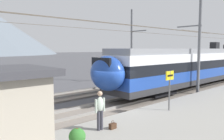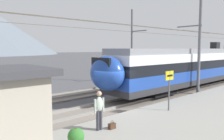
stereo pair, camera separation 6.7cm
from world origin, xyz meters
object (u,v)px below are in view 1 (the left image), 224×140
potted_plant_platform_edge (77,138)px  train_far_track (215,59)px  platform_sign (170,82)px  handbag_beside_passenger (113,126)px  catenary_mast_far_side (132,45)px  catenary_mast_mid (198,45)px  train_near_platform (196,65)px  passenger_walking (100,108)px

potted_plant_platform_edge → train_far_track: bearing=16.0°
platform_sign → handbag_beside_passenger: bearing=-179.7°
catenary_mast_far_side → catenary_mast_mid: bearing=-98.9°
catenary_mast_mid → platform_sign: (-6.84, -1.91, -2.10)m
train_far_track → potted_plant_platform_edge: bearing=-164.0°
train_near_platform → platform_sign: (-10.10, -3.68, -0.22)m
handbag_beside_passenger → train_far_track: bearing=15.8°
platform_sign → handbag_beside_passenger: size_ratio=6.02×
catenary_mast_mid → catenary_mast_far_side: (1.32, 8.44, 0.16)m
train_near_platform → platform_sign: bearing=-160.0°
catenary_mast_far_side → potted_plant_platform_edge: size_ratio=53.79×
handbag_beside_passenger → potted_plant_platform_edge: potted_plant_platform_edge is taller
train_near_platform → handbag_beside_passenger: 14.98m
train_near_platform → handbag_beside_passenger: size_ratio=66.27×
platform_sign → catenary_mast_far_side: bearing=51.8°
train_far_track → catenary_mast_far_side: 17.94m
passenger_walking → catenary_mast_far_side: bearing=38.0°
catenary_mast_mid → potted_plant_platform_edge: (-13.48, -2.72, -3.28)m
passenger_walking → handbag_beside_passenger: passenger_walking is taller
potted_plant_platform_edge → passenger_walking: bearing=29.5°
train_far_track → catenary_mast_far_side: (-17.72, 1.85, 2.04)m
train_far_track → catenary_mast_far_side: catenary_mast_far_side is taller
catenary_mast_mid → platform_sign: bearing=-164.4°
passenger_walking → handbag_beside_passenger: size_ratio=4.56×
passenger_walking → handbag_beside_passenger: bearing=-26.8°
catenary_mast_mid → passenger_walking: catenary_mast_mid is taller
train_far_track → catenary_mast_mid: bearing=-160.9°
train_near_platform → platform_sign: size_ratio=11.01×
platform_sign → catenary_mast_mid: bearing=15.6°
catenary_mast_far_side → handbag_beside_passenger: 16.66m
catenary_mast_far_side → handbag_beside_passenger: bearing=-140.2°
train_near_platform → train_far_track: bearing=17.0°
catenary_mast_far_side → passenger_walking: bearing=-142.0°
platform_sign → passenger_walking: bearing=177.3°
catenary_mast_far_side → platform_sign: size_ratio=19.45×
passenger_walking → potted_plant_platform_edge: passenger_walking is taller
catenary_mast_far_side → handbag_beside_passenger: (-12.47, -10.38, -3.77)m
handbag_beside_passenger → potted_plant_platform_edge: 2.48m
catenary_mast_far_side → platform_sign: bearing=-128.2°
catenary_mast_mid → passenger_walking: 12.10m
train_far_track → passenger_walking: train_far_track is taller
catenary_mast_mid → potted_plant_platform_edge: bearing=-168.6°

